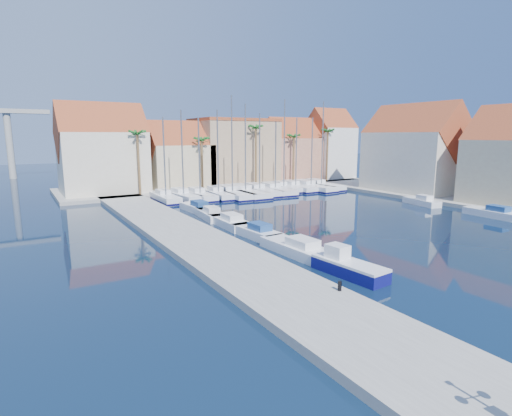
{
  "coord_description": "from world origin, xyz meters",
  "views": [
    {
      "loc": [
        -21.57,
        -16.82,
        9.09
      ],
      "look_at": [
        -4.33,
        11.66,
        3.0
      ],
      "focal_mm": 28.0,
      "sensor_mm": 36.0,
      "label": 1
    }
  ],
  "objects": [
    {
      "name": "motorboat_west_3",
      "position": [
        -3.52,
        22.79,
        0.51
      ],
      "size": [
        2.48,
        6.05,
        1.4
      ],
      "rotation": [
        0.0,
        0.0,
        -0.1
      ],
      "color": "white",
      "rests_on": "ground"
    },
    {
      "name": "motorboat_east_1",
      "position": [
        23.98,
        16.19,
        0.51
      ],
      "size": [
        2.66,
        5.55,
        1.4
      ],
      "rotation": [
        0.0,
        0.0,
        -0.19
      ],
      "color": "white",
      "rests_on": "ground"
    },
    {
      "name": "palm_0",
      "position": [
        -6.0,
        42.0,
        9.08
      ],
      "size": [
        2.6,
        2.6,
        10.15
      ],
      "color": "brown",
      "rests_on": "shore_north"
    },
    {
      "name": "bollard",
      "position": [
        -6.6,
        -1.14,
        0.78
      ],
      "size": [
        0.22,
        0.22,
        0.56
      ],
      "primitive_type": "cylinder",
      "color": "black",
      "rests_on": "quay_west"
    },
    {
      "name": "palm_3",
      "position": [
        22.0,
        42.0,
        8.61
      ],
      "size": [
        2.6,
        2.6,
        9.65
      ],
      "color": "brown",
      "rests_on": "shore_north"
    },
    {
      "name": "sailboat_3",
      "position": [
        3.65,
        35.92,
        0.6
      ],
      "size": [
        2.97,
        9.13,
        12.63
      ],
      "rotation": [
        0.0,
        0.0,
        -0.07
      ],
      "color": "white",
      "rests_on": "ground"
    },
    {
      "name": "fishing_boat",
      "position": [
        -3.42,
        1.55,
        0.62
      ],
      "size": [
        2.23,
        5.43,
        1.85
      ],
      "rotation": [
        0.0,
        0.0,
        0.09
      ],
      "color": "#10105D",
      "rests_on": "ground"
    },
    {
      "name": "palm_2",
      "position": [
        14.0,
        42.0,
        10.02
      ],
      "size": [
        2.6,
        2.6,
        11.15
      ],
      "color": "brown",
      "rests_on": "shore_north"
    },
    {
      "name": "building_6",
      "position": [
        32.0,
        24.0,
        6.52
      ],
      "size": [
        9.0,
        14.3,
        13.5
      ],
      "color": "beige",
      "rests_on": "shore_east"
    },
    {
      "name": "sailboat_4",
      "position": [
        5.84,
        35.87,
        0.59
      ],
      "size": [
        3.61,
        11.86,
        14.71
      ],
      "rotation": [
        0.0,
        0.0,
        -0.04
      ],
      "color": "white",
      "rests_on": "ground"
    },
    {
      "name": "building_1",
      "position": [
        2.0,
        47.0,
        5.3
      ],
      "size": [
        10.3,
        8.0,
        11.0
      ],
      "color": "#C6B18C",
      "rests_on": "shore_north"
    },
    {
      "name": "sailboat_5",
      "position": [
        7.98,
        35.71,
        0.57
      ],
      "size": [
        3.37,
        11.98,
        13.6
      ],
      "rotation": [
        0.0,
        0.0,
        -0.02
      ],
      "color": "white",
      "rests_on": "ground"
    },
    {
      "name": "sailboat_9",
      "position": [
        17.94,
        36.37,
        0.58
      ],
      "size": [
        2.78,
        9.59,
        11.84
      ],
      "rotation": [
        0.0,
        0.0,
        0.03
      ],
      "color": "white",
      "rests_on": "ground"
    },
    {
      "name": "palm_1",
      "position": [
        4.0,
        42.0,
        8.14
      ],
      "size": [
        2.6,
        2.6,
        9.15
      ],
      "color": "brown",
      "rests_on": "shore_north"
    },
    {
      "name": "sailboat_2",
      "position": [
        0.81,
        36.1,
        0.59
      ],
      "size": [
        2.44,
        8.84,
        11.5
      ],
      "rotation": [
        0.0,
        0.0,
        -0.01
      ],
      "color": "white",
      "rests_on": "ground"
    },
    {
      "name": "motorboat_west_2",
      "position": [
        -3.47,
        18.29,
        0.51
      ],
      "size": [
        2.21,
        6.52,
        1.4
      ],
      "rotation": [
        0.0,
        0.0,
        -0.02
      ],
      "color": "white",
      "rests_on": "ground"
    },
    {
      "name": "motorboat_west_0",
      "position": [
        -3.42,
        6.96,
        0.51
      ],
      "size": [
        2.52,
        7.04,
        1.4
      ],
      "rotation": [
        0.0,
        0.0,
        0.04
      ],
      "color": "white",
      "rests_on": "ground"
    },
    {
      "name": "shore_east",
      "position": [
        32.0,
        15.0,
        0.25
      ],
      "size": [
        12.0,
        60.0,
        0.5
      ],
      "primitive_type": "cube",
      "color": "gray",
      "rests_on": "ground"
    },
    {
      "name": "palm_4",
      "position": [
        30.0,
        42.0,
        9.55
      ],
      "size": [
        2.6,
        2.6,
        10.65
      ],
      "color": "brown",
      "rests_on": "shore_north"
    },
    {
      "name": "motorboat_west_1",
      "position": [
        -3.41,
        13.08,
        0.51
      ],
      "size": [
        2.23,
        6.01,
        1.4
      ],
      "rotation": [
        0.0,
        0.0,
        0.06
      ],
      "color": "white",
      "rests_on": "ground"
    },
    {
      "name": "building_0",
      "position": [
        -10.0,
        47.0,
        6.52
      ],
      "size": [
        12.3,
        9.0,
        13.5
      ],
      "color": "beige",
      "rests_on": "shore_north"
    },
    {
      "name": "sailboat_10",
      "position": [
        20.55,
        35.71,
        0.56
      ],
      "size": [
        3.56,
        11.39,
        11.93
      ],
      "rotation": [
        0.0,
        0.0,
        0.05
      ],
      "color": "white",
      "rests_on": "ground"
    },
    {
      "name": "building_4",
      "position": [
        34.0,
        46.0,
        6.97
      ],
      "size": [
        8.3,
        8.0,
        14.0
      ],
      "color": "silver",
      "rests_on": "shore_north"
    },
    {
      "name": "motorboat_west_4",
      "position": [
        -3.14,
        27.22,
        0.51
      ],
      "size": [
        2.2,
        6.26,
        1.4
      ],
      "rotation": [
        0.0,
        0.0,
        0.04
      ],
      "color": "white",
      "rests_on": "ground"
    },
    {
      "name": "sailboat_8",
      "position": [
        15.64,
        36.43,
        0.67
      ],
      "size": [
        2.5,
        8.21,
        14.66
      ],
      "rotation": [
        0.0,
        0.0,
        0.04
      ],
      "color": "white",
      "rests_on": "ground"
    },
    {
      "name": "building_3",
      "position": [
        25.0,
        47.0,
        5.86
      ],
      "size": [
        10.3,
        8.0,
        12.0
      ],
      "color": "#B06E59",
      "rests_on": "shore_north"
    },
    {
      "name": "sailboat_7",
      "position": [
        13.4,
        35.59,
        0.56
      ],
      "size": [
        3.57,
        10.72,
        11.09
      ],
      "rotation": [
        0.0,
        0.0,
        -0.08
      ],
      "color": "white",
      "rests_on": "ground"
    },
    {
      "name": "sailboat_0",
      "position": [
        -4.09,
        36.5,
        0.6
      ],
      "size": [
        2.4,
        8.46,
        11.49
      ],
      "rotation": [
        0.0,
        0.0,
        -0.02
      ],
      "color": "white",
      "rests_on": "ground"
    },
    {
      "name": "quay_west",
      "position": [
        -9.0,
        13.5,
        0.25
      ],
      "size": [
        6.0,
        77.0,
        0.5
      ],
      "primitive_type": "cube",
      "color": "gray",
      "rests_on": "ground"
    },
    {
      "name": "motorboat_east_0",
      "position": [
        24.0,
        6.96,
        0.51
      ],
      "size": [
        2.24,
        6.17,
        1.4
      ],
      "rotation": [
        0.0,
        0.0,
        -0.05
      ],
      "color": "white",
      "rests_on": "ground"
    },
    {
      "name": "sailboat_6",
      "position": [
        10.64,
        35.96,
        0.57
      ],
      "size": [
        2.93,
        10.88,
        12.35
      ],
      "rotation": [
        0.0,
        0.0,
        0.01
      ],
      "color": "white",
      "rests_on": "ground"
    },
    {
      "name": "ground",
      "position": [
        0.0,
        0.0,
        0.0
      ],
      "size": [
        260.0,
        260.0,
        0.0
      ],
      "primitive_type": "plane",
      "color": "black",
      "rests_on": "ground"
    },
    {
      "name": "building_2",
      "position": [
        13.0,
        48.0,
        6.26
      ],
      "size": [
        14.2,
        10.2,
        11.5
      ],
      "color": "tan",
      "rests_on": "shore_north"
    },
    {
      "name": "sailboat_1",
      "position": [
        -1.44,
        36.87,
        0.6
      ],
      "size": [
        3.06,
        9.08,
        12.53
      ],
      "rotation": [
        0.0,
        0.0,
        0.08
      ],
      "color": "white",
      "rests_on": "ground"
    },
    {
      "name": "sailboat_11",
      "position": [
        22.96,
        35.86,
        0.6
      ],
      "size": [
        2.86,
        10.6,
        14.57
      ],
      "rotation": [
        0.0,
        0.0,
        0.01
      ],
      "color": "white",
      "rests_on": "ground"
    },
    {
      "name": "shore_north",
      "position": [
        10.0,
        48.0,
        0.25
      ],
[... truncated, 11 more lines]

